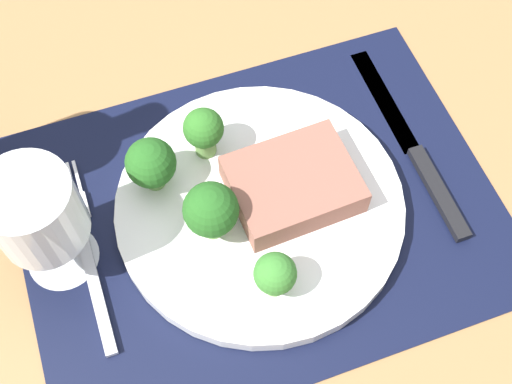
% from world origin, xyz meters
% --- Properties ---
extents(ground_plane, '(1.40, 1.10, 0.03)m').
position_xyz_m(ground_plane, '(0.00, 0.00, -0.01)').
color(ground_plane, '#996D42').
extents(placemat, '(0.43, 0.32, 0.00)m').
position_xyz_m(placemat, '(0.00, 0.00, 0.00)').
color(placemat, black).
rests_on(placemat, ground_plane).
extents(plate, '(0.26, 0.26, 0.02)m').
position_xyz_m(plate, '(0.00, 0.00, 0.01)').
color(plate, white).
rests_on(plate, placemat).
extents(steak, '(0.11, 0.09, 0.03)m').
position_xyz_m(steak, '(0.03, -0.00, 0.03)').
color(steak, '#8C5647').
rests_on(steak, plate).
extents(broccoli_back_left, '(0.05, 0.05, 0.06)m').
position_xyz_m(broccoli_back_left, '(-0.05, -0.01, 0.06)').
color(broccoli_back_left, '#6B994C').
rests_on(broccoli_back_left, plate).
extents(broccoli_near_steak, '(0.04, 0.04, 0.05)m').
position_xyz_m(broccoli_near_steak, '(-0.02, -0.08, 0.05)').
color(broccoli_near_steak, '#6B994C').
rests_on(broccoli_near_steak, plate).
extents(broccoli_center, '(0.04, 0.04, 0.05)m').
position_xyz_m(broccoli_center, '(-0.03, 0.07, 0.05)').
color(broccoli_center, '#6B994C').
rests_on(broccoli_center, plate).
extents(broccoli_front_edge, '(0.04, 0.04, 0.06)m').
position_xyz_m(broccoli_front_edge, '(-0.08, 0.05, 0.05)').
color(broccoli_front_edge, '#6B994C').
rests_on(broccoli_front_edge, plate).
extents(fork, '(0.02, 0.19, 0.01)m').
position_xyz_m(fork, '(-0.16, 0.01, 0.01)').
color(fork, silver).
rests_on(fork, placemat).
extents(knife, '(0.02, 0.23, 0.01)m').
position_xyz_m(knife, '(0.16, 0.01, 0.01)').
color(knife, black).
rests_on(knife, placemat).
extents(wine_glass, '(0.07, 0.07, 0.12)m').
position_xyz_m(wine_glass, '(-0.18, 0.01, 0.08)').
color(wine_glass, silver).
rests_on(wine_glass, ground_plane).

